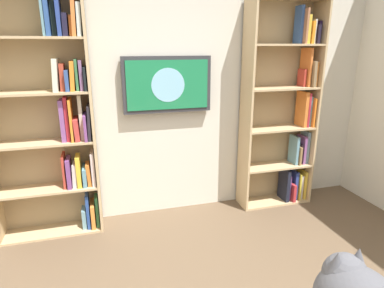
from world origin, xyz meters
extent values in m
cube|color=silver|center=(0.00, -2.23, 1.35)|extent=(4.52, 0.06, 2.70)
cube|color=tan|center=(-1.54, -2.04, 1.07)|extent=(0.02, 0.28, 2.14)
cube|color=tan|center=(-0.77, -2.04, 1.07)|extent=(0.02, 0.28, 2.14)
cube|color=tan|center=(-1.16, -2.17, 1.07)|extent=(0.79, 0.01, 2.14)
cube|color=tan|center=(-1.16, -2.04, 0.01)|extent=(0.75, 0.27, 0.02)
cube|color=tan|center=(-1.16, -2.04, 0.43)|extent=(0.75, 0.27, 0.02)
cube|color=tan|center=(-1.16, -2.04, 0.86)|extent=(0.75, 0.27, 0.02)
cube|color=tan|center=(-1.16, -2.04, 1.28)|extent=(0.75, 0.27, 0.02)
cube|color=tan|center=(-1.16, -2.04, 1.71)|extent=(0.75, 0.27, 0.02)
cube|color=gold|center=(-1.51, -2.03, 0.18)|extent=(0.02, 0.17, 0.33)
cube|color=silver|center=(-1.48, -2.03, 0.16)|extent=(0.03, 0.15, 0.28)
cube|color=gold|center=(-1.44, -2.04, 0.17)|extent=(0.03, 0.20, 0.31)
cube|color=#2E4090|center=(-1.40, -2.03, 0.18)|extent=(0.04, 0.15, 0.33)
cube|color=#BC2F34|center=(-1.36, -2.02, 0.12)|extent=(0.03, 0.22, 0.20)
cube|color=#714289|center=(-1.32, -2.04, 0.17)|extent=(0.03, 0.16, 0.29)
cube|color=#1C1F2F|center=(-1.28, -2.03, 0.21)|extent=(0.04, 0.20, 0.37)
cube|color=#7291A3|center=(-1.50, -2.04, 0.62)|extent=(0.03, 0.15, 0.36)
cube|color=#864E8A|center=(-1.46, -2.03, 0.60)|extent=(0.03, 0.16, 0.31)
cube|color=black|center=(-1.43, -2.04, 0.56)|extent=(0.02, 0.15, 0.22)
cube|color=#977347|center=(-1.40, -2.04, 0.54)|extent=(0.02, 0.21, 0.20)
cube|color=#6594AA|center=(-1.37, -2.04, 0.60)|extent=(0.03, 0.16, 0.31)
cube|color=orange|center=(-1.51, -2.04, 1.02)|extent=(0.02, 0.24, 0.31)
cube|color=#6EA2AE|center=(-1.48, -2.04, 1.03)|extent=(0.03, 0.15, 0.32)
cube|color=#AC2735|center=(-1.45, -2.02, 1.05)|extent=(0.02, 0.18, 0.36)
cube|color=orange|center=(-1.42, -2.03, 1.05)|extent=(0.04, 0.19, 0.37)
cube|color=orange|center=(-1.50, -2.03, 1.41)|extent=(0.04, 0.15, 0.25)
cube|color=#8C704D|center=(-1.46, -2.02, 1.42)|extent=(0.04, 0.22, 0.26)
cube|color=orange|center=(-1.42, -2.04, 1.48)|extent=(0.02, 0.19, 0.39)
cube|color=#B13629|center=(-1.39, -2.04, 1.38)|extent=(0.03, 0.12, 0.18)
cube|color=black|center=(-1.51, -2.05, 1.82)|extent=(0.03, 0.13, 0.22)
cube|color=black|center=(-1.47, -2.04, 1.81)|extent=(0.03, 0.21, 0.18)
cube|color=silver|center=(-1.44, -2.04, 1.83)|extent=(0.02, 0.17, 0.23)
cube|color=orange|center=(-1.40, -2.03, 1.82)|extent=(0.03, 0.19, 0.21)
cube|color=gold|center=(-1.36, -2.04, 1.85)|extent=(0.04, 0.18, 0.27)
cube|color=#A36848|center=(-1.32, -2.02, 1.88)|extent=(0.02, 0.20, 0.33)
cube|color=#31518E|center=(-1.29, -2.04, 1.89)|extent=(0.03, 0.13, 0.36)
cube|color=tan|center=(0.72, -2.04, 1.10)|extent=(0.02, 0.28, 2.21)
cube|color=tan|center=(1.16, -2.17, 1.10)|extent=(0.90, 0.01, 2.21)
cube|color=tan|center=(1.16, -2.04, 0.01)|extent=(0.86, 0.27, 0.02)
cube|color=tan|center=(1.16, -2.04, 0.45)|extent=(0.86, 0.27, 0.02)
cube|color=tan|center=(1.16, -2.04, 0.88)|extent=(0.86, 0.27, 0.02)
cube|color=tan|center=(1.16, -2.04, 1.32)|extent=(0.86, 0.27, 0.02)
cube|color=tan|center=(1.16, -2.04, 1.76)|extent=(0.86, 0.27, 0.02)
cube|color=#347A4A|center=(0.75, -2.03, 0.18)|extent=(0.03, 0.13, 0.31)
cube|color=orange|center=(0.79, -2.04, 0.14)|extent=(0.04, 0.22, 0.23)
cube|color=#274995|center=(0.84, -2.04, 0.19)|extent=(0.03, 0.19, 0.34)
cube|color=#6F9CAA|center=(0.88, -2.04, 0.11)|extent=(0.04, 0.15, 0.19)
cube|color=beige|center=(0.75, -2.04, 0.61)|extent=(0.03, 0.20, 0.31)
cube|color=orange|center=(0.80, -2.03, 0.56)|extent=(0.04, 0.15, 0.21)
cube|color=#6093A6|center=(0.83, -2.04, 0.54)|extent=(0.03, 0.23, 0.17)
cube|color=yellow|center=(0.88, -2.02, 0.60)|extent=(0.04, 0.17, 0.29)
cube|color=silver|center=(0.92, -2.04, 0.57)|extent=(0.05, 0.17, 0.22)
cube|color=#754082|center=(0.97, -2.03, 0.59)|extent=(0.04, 0.20, 0.27)
cube|color=#B53C2E|center=(1.01, -2.05, 0.61)|extent=(0.02, 0.19, 0.31)
cube|color=#272329|center=(0.75, -2.02, 1.05)|extent=(0.04, 0.21, 0.31)
cube|color=#7D4488|center=(0.79, -2.02, 1.01)|extent=(0.02, 0.23, 0.23)
cube|color=beige|center=(0.82, -2.05, 1.09)|extent=(0.03, 0.13, 0.40)
cube|color=#BF3A36|center=(0.86, -2.05, 0.99)|extent=(0.05, 0.24, 0.19)
cube|color=orange|center=(0.90, -2.04, 1.08)|extent=(0.02, 0.23, 0.37)
cube|color=#AF2736|center=(0.93, -2.02, 1.09)|extent=(0.03, 0.13, 0.39)
cube|color=#804C8F|center=(0.97, -2.04, 1.08)|extent=(0.04, 0.18, 0.36)
cube|color=black|center=(0.75, -2.03, 1.43)|extent=(0.02, 0.21, 0.20)
cube|color=slate|center=(0.78, -2.03, 1.46)|extent=(0.03, 0.17, 0.25)
cube|color=#3A794A|center=(0.82, -2.04, 1.46)|extent=(0.02, 0.15, 0.26)
cube|color=orange|center=(0.85, -2.03, 1.45)|extent=(0.05, 0.18, 0.25)
cube|color=#314E8C|center=(0.89, -2.05, 1.42)|extent=(0.03, 0.24, 0.17)
cube|color=#AF3F2B|center=(0.93, -2.05, 1.44)|extent=(0.04, 0.17, 0.23)
cube|color=silver|center=(0.98, -2.03, 1.46)|extent=(0.05, 0.24, 0.27)
cube|color=silver|center=(0.76, -2.02, 1.90)|extent=(0.04, 0.18, 0.26)
cube|color=orange|center=(0.79, -2.02, 1.95)|extent=(0.04, 0.18, 0.37)
cube|color=orange|center=(0.82, -2.05, 1.85)|extent=(0.03, 0.16, 0.16)
cube|color=black|center=(0.86, -2.03, 1.86)|extent=(0.04, 0.19, 0.18)
cube|color=navy|center=(0.91, -2.03, 1.94)|extent=(0.03, 0.19, 0.35)
cube|color=black|center=(0.95, -2.04, 1.93)|extent=(0.03, 0.12, 0.33)
cube|color=#2C4E90|center=(0.99, -2.04, 1.97)|extent=(0.03, 0.22, 0.40)
cube|color=#6292A2|center=(1.02, -2.03, 1.94)|extent=(0.02, 0.17, 0.34)
cube|color=#333338|center=(0.01, -2.15, 1.34)|extent=(0.85, 0.06, 0.53)
cube|color=#1E7F4C|center=(0.01, -2.12, 1.34)|extent=(0.78, 0.01, 0.46)
cylinder|color=#8CCCEA|center=(0.01, -2.11, 1.34)|extent=(0.32, 0.00, 0.32)
sphere|color=#4C4C51|center=(-0.04, 0.26, 1.02)|extent=(0.14, 0.14, 0.14)
cone|color=#4C4C51|center=(-0.08, 0.26, 1.07)|extent=(0.06, 0.06, 0.08)
cone|color=#4C4C51|center=(0.00, 0.26, 1.07)|extent=(0.06, 0.06, 0.08)
cone|color=beige|center=(-0.08, 0.27, 1.07)|extent=(0.03, 0.03, 0.05)
cone|color=beige|center=(0.00, 0.27, 1.07)|extent=(0.03, 0.03, 0.05)
camera|label=1|loc=(0.65, 0.95, 1.70)|focal=30.57mm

